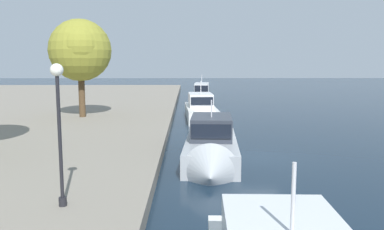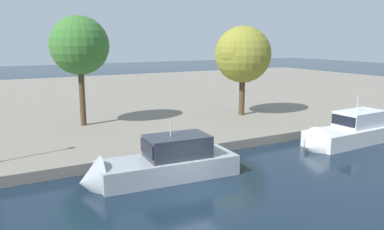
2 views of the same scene
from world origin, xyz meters
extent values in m
plane|color=#142333|center=(0.00, 0.00, 0.00)|extent=(220.00, 220.00, 0.00)
cube|color=gray|center=(0.00, 33.05, 0.33)|extent=(120.00, 55.00, 0.66)
cube|color=#9EA3A8|center=(-0.49, 2.83, 0.43)|extent=(8.18, 3.34, 1.48)
cone|color=#9EA3A8|center=(-4.88, 3.12, 0.43)|extent=(1.38, 2.74, 2.67)
cube|color=#2D333D|center=(0.11, 2.78, 1.80)|extent=(3.75, 2.48, 1.25)
cube|color=black|center=(-1.29, 2.88, 1.86)|extent=(1.10, 2.17, 0.75)
cylinder|color=silver|center=(-0.29, 2.81, 2.90)|extent=(0.08, 0.08, 0.96)
cube|color=silver|center=(15.40, 2.86, 0.39)|extent=(8.65, 3.11, 1.62)
cone|color=silver|center=(10.73, 2.65, 0.39)|extent=(1.31, 2.66, 2.61)
cube|color=white|center=(16.04, 2.89, 1.82)|extent=(3.94, 2.36, 1.24)
cube|color=black|center=(14.54, 2.82, 1.88)|extent=(1.11, 2.10, 0.74)
cylinder|color=silver|center=(15.61, 2.87, 3.04)|extent=(0.08, 0.08, 1.22)
cylinder|color=#4C3823|center=(-2.16, 16.11, 3.11)|extent=(0.48, 0.48, 4.90)
sphere|color=#38702D|center=(-2.16, 16.11, 7.38)|extent=(4.84, 4.84, 4.84)
sphere|color=#38702D|center=(-1.17, 16.17, 7.39)|extent=(2.59, 2.59, 2.59)
sphere|color=#38702D|center=(-1.79, 16.72, 7.68)|extent=(2.80, 2.80, 2.80)
cylinder|color=#4C3823|center=(12.39, 13.38, 2.57)|extent=(0.55, 0.55, 3.81)
sphere|color=olive|center=(12.39, 13.38, 6.47)|extent=(5.33, 5.33, 5.33)
sphere|color=olive|center=(11.53, 13.12, 6.71)|extent=(3.69, 3.69, 3.69)
sphere|color=olive|center=(12.15, 13.62, 5.69)|extent=(2.95, 2.95, 2.95)
camera|label=1|loc=(-22.09, 4.15, 5.50)|focal=36.93mm
camera|label=2|loc=(-9.52, -16.54, 7.89)|focal=36.10mm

